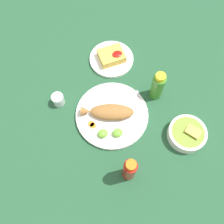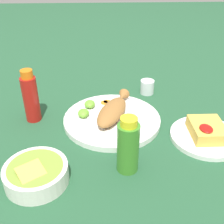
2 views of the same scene
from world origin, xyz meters
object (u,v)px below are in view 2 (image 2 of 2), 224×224
at_px(salt_cup, 147,88).
at_px(fork_far, 109,132).
at_px(hot_sauce_bottle_red, 31,97).
at_px(fork_near, 124,130).
at_px(guacamole_bowl, 36,173).
at_px(side_plate_fries, 206,137).
at_px(main_plate, 112,120).
at_px(fried_fish, 113,110).
at_px(hot_sauce_bottle_green, 128,146).

bearing_deg(salt_cup, fork_far, -29.44).
distance_m(hot_sauce_bottle_red, salt_cup, 0.43).
bearing_deg(salt_cup, fork_near, -22.28).
xyz_separation_m(fork_far, guacamole_bowl, (0.17, -0.18, 0.01)).
bearing_deg(salt_cup, side_plate_fries, 23.92).
height_order(main_plate, fork_far, fork_far).
bearing_deg(guacamole_bowl, fried_fish, 143.20).
bearing_deg(fork_far, salt_cup, 112.57).
bearing_deg(side_plate_fries, fork_near, -96.77).
relative_size(fork_near, side_plate_fries, 0.87).
relative_size(fried_fish, fork_near, 1.25).
xyz_separation_m(fork_far, side_plate_fries, (0.02, 0.29, -0.01)).
bearing_deg(fork_near, hot_sauce_bottle_green, -20.31).
relative_size(hot_sauce_bottle_green, salt_cup, 2.96).
height_order(fork_far, guacamole_bowl, guacamole_bowl).
bearing_deg(main_plate, guacamole_bowl, -37.28).
relative_size(fried_fish, hot_sauce_bottle_green, 1.46).
height_order(hot_sauce_bottle_red, hot_sauce_bottle_green, hot_sauce_bottle_red).
distance_m(fried_fish, hot_sauce_bottle_red, 0.26).
height_order(fork_near, guacamole_bowl, guacamole_bowl).
bearing_deg(hot_sauce_bottle_red, fried_fish, 85.88).
relative_size(hot_sauce_bottle_red, salt_cup, 3.32).
height_order(fork_far, salt_cup, salt_cup).
xyz_separation_m(hot_sauce_bottle_red, guacamole_bowl, (0.28, 0.06, -0.05)).
distance_m(hot_sauce_bottle_green, guacamole_bowl, 0.23).
relative_size(hot_sauce_bottle_green, side_plate_fries, 0.74).
xyz_separation_m(hot_sauce_bottle_red, side_plate_fries, (0.13, 0.53, -0.07)).
distance_m(fork_far, side_plate_fries, 0.29).
bearing_deg(salt_cup, hot_sauce_bottle_green, -15.20).
relative_size(salt_cup, side_plate_fries, 0.25).
xyz_separation_m(main_plate, fried_fish, (-0.01, 0.00, 0.03)).
xyz_separation_m(side_plate_fries, guacamole_bowl, (0.15, -0.46, 0.02)).
distance_m(fried_fish, side_plate_fries, 0.29).
relative_size(fried_fish, guacamole_bowl, 1.46).
height_order(hot_sauce_bottle_green, salt_cup, hot_sauce_bottle_green).
relative_size(main_plate, guacamole_bowl, 2.00).
xyz_separation_m(hot_sauce_bottle_green, guacamole_bowl, (0.04, -0.22, -0.05)).
height_order(fork_far, side_plate_fries, fork_far).
bearing_deg(guacamole_bowl, hot_sauce_bottle_green, 99.29).
height_order(hot_sauce_bottle_red, side_plate_fries, hot_sauce_bottle_red).
relative_size(fried_fish, fork_far, 1.45).
xyz_separation_m(main_plate, side_plate_fries, (0.10, 0.27, -0.00)).
bearing_deg(hot_sauce_bottle_red, fork_far, 65.79).
distance_m(salt_cup, side_plate_fries, 0.32).
bearing_deg(hot_sauce_bottle_green, hot_sauce_bottle_red, -130.69).
distance_m(fork_near, fork_far, 0.05).
distance_m(hot_sauce_bottle_red, guacamole_bowl, 0.29).
relative_size(main_plate, hot_sauce_bottle_red, 1.78).
xyz_separation_m(fried_fish, side_plate_fries, (0.11, 0.27, -0.03)).
xyz_separation_m(fork_near, side_plate_fries, (0.03, 0.24, -0.01)).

